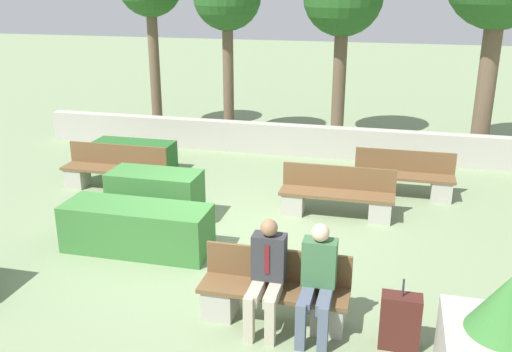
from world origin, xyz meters
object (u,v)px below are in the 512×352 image
(planter_corner_left, at_px, (502,349))
(person_seated_woman, at_px, (318,277))
(bench_left_side, at_px, (337,198))
(person_seated_man, at_px, (267,271))
(bench_back, at_px, (403,180))
(bench_front, at_px, (274,296))
(tree_center_left, at_px, (227,0))
(bench_right_side, at_px, (114,173))
(suitcase, at_px, (400,322))

(planter_corner_left, bearing_deg, person_seated_woman, 160.31)
(bench_left_side, height_order, person_seated_woman, person_seated_woman)
(bench_left_side, distance_m, planter_corner_left, 4.57)
(person_seated_man, bearing_deg, bench_back, 71.98)
(bench_front, xyz_separation_m, person_seated_woman, (0.52, -0.14, 0.39))
(bench_front, xyz_separation_m, bench_back, (1.46, 4.54, 0.00))
(planter_corner_left, bearing_deg, person_seated_man, 164.79)
(bench_back, bearing_deg, bench_front, -116.82)
(person_seated_man, height_order, tree_center_left, tree_center_left)
(person_seated_woman, height_order, planter_corner_left, planter_corner_left)
(bench_right_side, xyz_separation_m, planter_corner_left, (6.24, -4.43, 0.22))
(bench_back, xyz_separation_m, tree_center_left, (-4.26, 3.12, 3.04))
(suitcase, distance_m, tree_center_left, 9.42)
(bench_left_side, distance_m, person_seated_man, 3.51)
(bench_left_side, distance_m, suitcase, 3.67)
(bench_back, xyz_separation_m, person_seated_woman, (-0.95, -4.68, 0.39))
(bench_front, bearing_deg, bench_left_side, 83.61)
(bench_front, xyz_separation_m, suitcase, (1.43, -0.20, 0.01))
(bench_back, xyz_separation_m, suitcase, (-0.03, -4.74, 0.00))
(person_seated_man, height_order, person_seated_woman, person_seated_woman)
(person_seated_woman, bearing_deg, bench_back, 78.55)
(bench_front, bearing_deg, suitcase, -7.78)
(person_seated_man, xyz_separation_m, person_seated_woman, (0.57, 0.00, 0.00))
(bench_left_side, relative_size, bench_back, 1.06)
(bench_back, distance_m, tree_center_left, 6.09)
(bench_back, distance_m, person_seated_woman, 4.79)
(bench_left_side, distance_m, bench_back, 1.64)
(planter_corner_left, bearing_deg, bench_right_side, 144.61)
(bench_right_side, xyz_separation_m, person_seated_woman, (4.41, -3.78, 0.38))
(bench_front, height_order, bench_right_side, same)
(bench_left_side, xyz_separation_m, person_seated_man, (-0.43, -3.46, 0.38))
(person_seated_woman, relative_size, suitcase, 1.55)
(bench_front, distance_m, bench_back, 4.77)
(suitcase, relative_size, tree_center_left, 0.20)
(bench_front, xyz_separation_m, planter_corner_left, (2.34, -0.79, 0.23))
(person_seated_woman, relative_size, tree_center_left, 0.30)
(bench_right_side, xyz_separation_m, person_seated_man, (3.84, -3.78, 0.38))
(bench_left_side, bearing_deg, planter_corner_left, -66.51)
(bench_right_side, height_order, person_seated_woman, person_seated_woman)
(bench_left_side, height_order, tree_center_left, tree_center_left)
(suitcase, height_order, tree_center_left, tree_center_left)
(person_seated_woman, bearing_deg, tree_center_left, 113.00)
(bench_right_side, height_order, person_seated_man, person_seated_man)
(bench_front, distance_m, bench_left_side, 3.34)
(person_seated_man, height_order, suitcase, person_seated_man)
(tree_center_left, bearing_deg, planter_corner_left, -58.71)
(suitcase, bearing_deg, person_seated_man, 177.83)
(bench_left_side, distance_m, bench_right_side, 4.28)
(planter_corner_left, bearing_deg, tree_center_left, 121.29)
(bench_back, bearing_deg, person_seated_man, -116.96)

